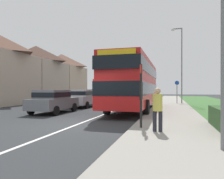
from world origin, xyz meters
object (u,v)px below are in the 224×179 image
at_px(parked_car_silver, 84,97).
at_px(parked_car_blue, 101,95).
at_px(parked_car_grey, 53,100).
at_px(pedestrian_at_stop, 158,107).
at_px(street_lamp_mid, 181,61).
at_px(double_decker_bus, 135,82).
at_px(bus_stop_sign, 141,91).
at_px(cycle_route_sign, 177,91).

bearing_deg(parked_car_silver, parked_car_blue, 91.64).
xyz_separation_m(parked_car_grey, pedestrian_at_stop, (7.21, -4.93, 0.11)).
bearing_deg(parked_car_grey, street_lamp_mid, 50.39).
distance_m(parked_car_grey, street_lamp_mid, 14.12).
distance_m(double_decker_bus, pedestrian_at_stop, 8.60).
bearing_deg(parked_car_blue, bus_stop_sign, -65.52).
bearing_deg(bus_stop_sign, double_decker_bus, 101.40).
height_order(parked_car_grey, pedestrian_at_stop, pedestrian_at_stop).
distance_m(double_decker_bus, parked_car_grey, 6.13).
height_order(parked_car_silver, pedestrian_at_stop, pedestrian_at_stop).
height_order(bus_stop_sign, cycle_route_sign, bus_stop_sign).
height_order(parked_car_silver, parked_car_blue, parked_car_blue).
xyz_separation_m(bus_stop_sign, cycle_route_sign, (1.77, 14.96, -0.11)).
bearing_deg(cycle_route_sign, parked_car_blue, -176.87).
distance_m(parked_car_blue, bus_stop_sign, 15.95).
bearing_deg(bus_stop_sign, street_lamp_mid, 81.73).
relative_size(pedestrian_at_stop, street_lamp_mid, 0.21).
relative_size(parked_car_grey, street_lamp_mid, 0.50).
bearing_deg(parked_car_grey, cycle_route_sign, 52.10).
relative_size(parked_car_grey, bus_stop_sign, 1.53).
bearing_deg(pedestrian_at_stop, bus_stop_sign, 136.39).
height_order(bus_stop_sign, street_lamp_mid, street_lamp_mid).
bearing_deg(street_lamp_mid, cycle_route_sign, 155.31).
bearing_deg(parked_car_silver, parked_car_grey, -90.99).
xyz_separation_m(bus_stop_sign, street_lamp_mid, (2.15, 14.79, 3.05)).
bearing_deg(cycle_route_sign, parked_car_silver, -144.82).
xyz_separation_m(double_decker_bus, bus_stop_sign, (1.53, -7.59, -0.60)).
bearing_deg(parked_car_blue, street_lamp_mid, 1.85).
bearing_deg(cycle_route_sign, parked_car_grey, -127.90).
xyz_separation_m(parked_car_silver, parked_car_blue, (-0.15, 5.34, 0.01)).
xyz_separation_m(parked_car_silver, cycle_route_sign, (8.22, 5.80, 0.55)).
xyz_separation_m(parked_car_grey, parked_car_silver, (0.08, 4.87, 0.01)).
bearing_deg(parked_car_blue, pedestrian_at_stop, -64.34).
relative_size(parked_car_silver, parked_car_blue, 0.96).
relative_size(bus_stop_sign, cycle_route_sign, 1.03).
xyz_separation_m(pedestrian_at_stop, bus_stop_sign, (-0.67, 0.64, 0.56)).
bearing_deg(parked_car_blue, cycle_route_sign, 3.13).
xyz_separation_m(parked_car_grey, cycle_route_sign, (8.31, 10.67, 0.56)).
height_order(double_decker_bus, parked_car_grey, double_decker_bus).
distance_m(bus_stop_sign, street_lamp_mid, 15.25).
height_order(pedestrian_at_stop, street_lamp_mid, street_lamp_mid).
relative_size(parked_car_grey, cycle_route_sign, 1.58).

